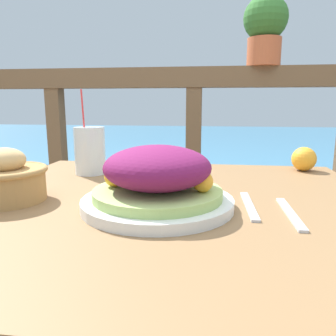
# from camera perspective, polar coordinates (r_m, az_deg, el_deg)

# --- Properties ---
(patio_table) EXTENTS (0.91, 0.86, 0.71)m
(patio_table) POSITION_cam_1_polar(r_m,az_deg,el_deg) (0.74, 0.41, -13.30)
(patio_table) COLOR olive
(patio_table) RESTS_ON ground_plane
(railing_fence) EXTENTS (2.80, 0.08, 1.08)m
(railing_fence) POSITION_cam_1_polar(r_m,az_deg,el_deg) (1.56, 4.47, 4.61)
(railing_fence) COLOR brown
(railing_fence) RESTS_ON ground_plane
(sea_backdrop) EXTENTS (12.00, 4.00, 0.51)m
(sea_backdrop) POSITION_cam_1_polar(r_m,az_deg,el_deg) (4.10, 6.31, 1.82)
(sea_backdrop) COLOR teal
(sea_backdrop) RESTS_ON ground_plane
(salad_plate) EXTENTS (0.30, 0.30, 0.12)m
(salad_plate) POSITION_cam_1_polar(r_m,az_deg,el_deg) (0.64, -1.85, -2.35)
(salad_plate) COLOR silver
(salad_plate) RESTS_ON patio_table
(drink_glass) EXTENTS (0.09, 0.09, 0.24)m
(drink_glass) POSITION_cam_1_polar(r_m,az_deg,el_deg) (0.97, -13.44, 2.99)
(drink_glass) COLOR silver
(drink_glass) RESTS_ON patio_table
(bread_basket) EXTENTS (0.17, 0.17, 0.11)m
(bread_basket) POSITION_cam_1_polar(r_m,az_deg,el_deg) (0.76, -26.45, -1.71)
(bread_basket) COLOR #AD7F47
(bread_basket) RESTS_ON patio_table
(potted_plant) EXTENTS (0.19, 0.19, 0.29)m
(potted_plant) POSITION_cam_1_polar(r_m,az_deg,el_deg) (1.60, 16.56, 22.42)
(potted_plant) COLOR #B75B38
(potted_plant) RESTS_ON railing_fence
(fork) EXTENTS (0.02, 0.18, 0.00)m
(fork) POSITION_cam_1_polar(r_m,az_deg,el_deg) (0.67, 13.94, -6.36)
(fork) COLOR silver
(fork) RESTS_ON patio_table
(knife) EXTENTS (0.02, 0.18, 0.00)m
(knife) POSITION_cam_1_polar(r_m,az_deg,el_deg) (0.65, 20.50, -7.38)
(knife) COLOR silver
(knife) RESTS_ON patio_table
(orange_near_basket) EXTENTS (0.07, 0.07, 0.07)m
(orange_near_basket) POSITION_cam_1_polar(r_m,az_deg,el_deg) (1.08, 22.59, 1.47)
(orange_near_basket) COLOR #F9A328
(orange_near_basket) RESTS_ON patio_table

